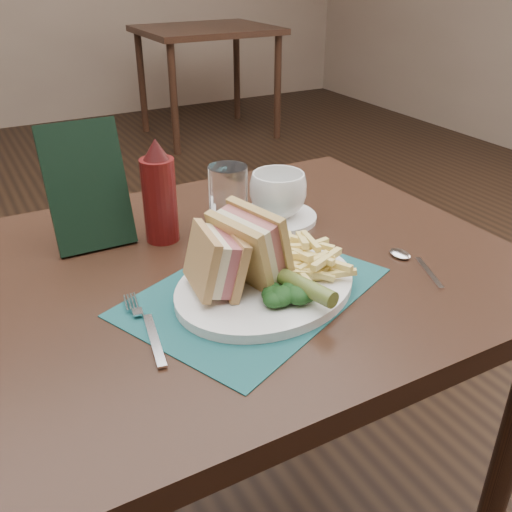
{
  "coord_description": "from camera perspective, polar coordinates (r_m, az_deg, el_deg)",
  "views": [
    {
      "loc": [
        -0.38,
        -1.25,
        1.21
      ],
      "look_at": [
        -0.01,
        -0.58,
        0.8
      ],
      "focal_mm": 40.0,
      "sensor_mm": 36.0,
      "label": 1
    }
  ],
  "objects": [
    {
      "name": "pickle_spear",
      "position": [
        0.81,
        4.53,
        -2.9
      ],
      "size": [
        0.05,
        0.12,
        0.03
      ],
      "primitive_type": "cylinder",
      "rotation": [
        1.54,
        0.0,
        0.24
      ],
      "color": "#526526",
      "rests_on": "plate"
    },
    {
      "name": "coffee_cup",
      "position": [
        1.08,
        2.21,
        6.18
      ],
      "size": [
        0.15,
        0.15,
        0.08
      ],
      "primitive_type": "imported",
      "rotation": [
        0.0,
        0.0,
        0.8
      ],
      "color": "white",
      "rests_on": "saucer"
    },
    {
      "name": "table_bg_right",
      "position": [
        4.28,
        -4.79,
        16.88
      ],
      "size": [
        0.9,
        0.75,
        0.75
      ],
      "primitive_type": null,
      "color": "black",
      "rests_on": "ground"
    },
    {
      "name": "fork",
      "position": [
        0.8,
        -10.89,
        -6.84
      ],
      "size": [
        0.06,
        0.17,
        0.01
      ],
      "primitive_type": null,
      "rotation": [
        0.0,
        0.0,
        -0.18
      ],
      "color": "silver",
      "rests_on": "placemat"
    },
    {
      "name": "kale_garnish",
      "position": [
        0.82,
        3.28,
        -3.44
      ],
      "size": [
        0.11,
        0.08,
        0.03
      ],
      "primitive_type": null,
      "color": "#133414",
      "rests_on": "plate"
    },
    {
      "name": "floor",
      "position": [
        1.78,
        -8.97,
        -14.94
      ],
      "size": [
        7.0,
        7.0,
        0.0
      ],
      "primitive_type": "plane",
      "color": "black",
      "rests_on": "ground"
    },
    {
      "name": "table_main",
      "position": [
        1.19,
        -1.35,
        -16.44
      ],
      "size": [
        0.9,
        0.75,
        0.75
      ],
      "primitive_type": null,
      "color": "black",
      "rests_on": "ground"
    },
    {
      "name": "drinking_glass",
      "position": [
        1.02,
        -2.78,
        5.48
      ],
      "size": [
        0.09,
        0.09,
        0.13
      ],
      "primitive_type": "cylinder",
      "rotation": [
        0.0,
        0.0,
        0.38
      ],
      "color": "white",
      "rests_on": "table_main"
    },
    {
      "name": "placemat",
      "position": [
        0.87,
        -0.22,
        -3.58
      ],
      "size": [
        0.45,
        0.4,
        0.0
      ],
      "primitive_type": "cube",
      "rotation": [
        0.0,
        0.0,
        0.41
      ],
      "color": "#174A4C",
      "rests_on": "table_main"
    },
    {
      "name": "wall_back",
      "position": [
        4.92,
        -24.0,
        11.61
      ],
      "size": [
        6.0,
        0.0,
        6.0
      ],
      "primitive_type": "plane",
      "rotation": [
        1.57,
        0.0,
        0.0
      ],
      "color": "gray",
      "rests_on": "ground"
    },
    {
      "name": "ketchup_bottle",
      "position": [
        1.0,
        -9.67,
        6.44
      ],
      "size": [
        0.06,
        0.06,
        0.19
      ],
      "primitive_type": null,
      "rotation": [
        0.0,
        0.0,
        -0.03
      ],
      "color": "#510E0E",
      "rests_on": "table_main"
    },
    {
      "name": "sandwich_half_a",
      "position": [
        0.81,
        -5.42,
        -0.74
      ],
      "size": [
        0.09,
        0.11,
        0.1
      ],
      "primitive_type": null,
      "rotation": [
        0.0,
        0.24,
        -0.12
      ],
      "color": "tan",
      "rests_on": "plate"
    },
    {
      "name": "sandwich_half_b",
      "position": [
        0.83,
        -1.64,
        0.67
      ],
      "size": [
        0.1,
        0.13,
        0.12
      ],
      "primitive_type": null,
      "rotation": [
        0.0,
        -0.24,
        0.24
      ],
      "color": "tan",
      "rests_on": "plate"
    },
    {
      "name": "spoon",
      "position": [
        0.97,
        15.94,
        -0.82
      ],
      "size": [
        0.09,
        0.15,
        0.01
      ],
      "primitive_type": null,
      "rotation": [
        0.0,
        0.0,
        -0.38
      ],
      "color": "silver",
      "rests_on": "table_main"
    },
    {
      "name": "plate",
      "position": [
        0.87,
        0.96,
        -3.01
      ],
      "size": [
        0.36,
        0.32,
        0.01
      ],
      "primitive_type": null,
      "rotation": [
        0.0,
        0.0,
        0.32
      ],
      "color": "white",
      "rests_on": "placemat"
    },
    {
      "name": "fries_pile",
      "position": [
        0.89,
        4.74,
        0.21
      ],
      "size": [
        0.18,
        0.2,
        0.05
      ],
      "primitive_type": null,
      "color": "#F3DC79",
      "rests_on": "plate"
    },
    {
      "name": "saucer",
      "position": [
        1.1,
        2.17,
        3.89
      ],
      "size": [
        0.19,
        0.19,
        0.01
      ],
      "primitive_type": "cylinder",
      "rotation": [
        0.0,
        0.0,
        0.32
      ],
      "color": "white",
      "rests_on": "table_main"
    },
    {
      "name": "check_presenter",
      "position": [
        1.01,
        -16.55,
        6.68
      ],
      "size": [
        0.13,
        0.08,
        0.21
      ],
      "primitive_type": "cube",
      "rotation": [
        -0.31,
        0.0,
        -0.02
      ],
      "color": "black",
      "rests_on": "table_main"
    }
  ]
}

